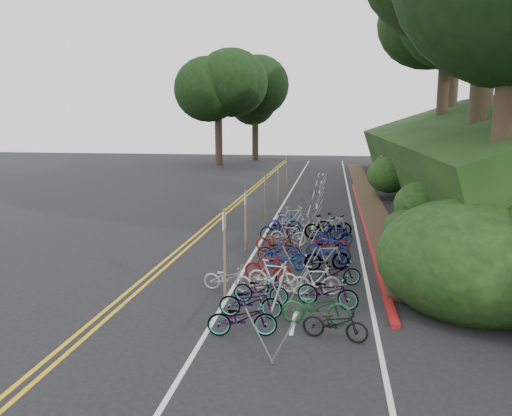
{
  "coord_description": "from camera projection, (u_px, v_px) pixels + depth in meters",
  "views": [
    {
      "loc": [
        4.0,
        -14.32,
        5.24
      ],
      "look_at": [
        0.63,
        7.57,
        1.3
      ],
      "focal_mm": 35.0,
      "sensor_mm": 36.0,
      "label": 1
    }
  ],
  "objects": [
    {
      "name": "red_curb",
      "position": [
        364.0,
        219.0,
        26.26
      ],
      "size": [
        0.25,
        28.0,
        0.1
      ],
      "primitive_type": "cube",
      "color": "maroon",
      "rests_on": "ground"
    },
    {
      "name": "bike_front",
      "position": [
        227.0,
        278.0,
        15.42
      ],
      "size": [
        0.72,
        1.6,
        0.81
      ],
      "primitive_type": "imported",
      "rotation": [
        0.0,
        0.0,
        1.45
      ],
      "color": "#9E9EA3",
      "rests_on": "ground"
    },
    {
      "name": "bike_racks_rest",
      "position": [
        313.0,
        200.0,
        27.5
      ],
      "size": [
        1.14,
        23.0,
        1.17
      ],
      "color": "gray",
      "rests_on": "ground"
    },
    {
      "name": "road_markings",
      "position": [
        264.0,
        225.0,
        25.18
      ],
      "size": [
        7.47,
        80.0,
        0.01
      ],
      "color": "gold",
      "rests_on": "ground"
    },
    {
      "name": "signposts_rest",
      "position": [
        272.0,
        186.0,
        28.73
      ],
      "size": [
        0.08,
        18.4,
        2.5
      ],
      "color": "brown",
      "rests_on": "ground"
    },
    {
      "name": "ground",
      "position": [
        199.0,
        291.0,
        15.45
      ],
      "size": [
        120.0,
        120.0,
        0.0
      ],
      "primitive_type": "plane",
      "color": "black",
      "rests_on": "ground"
    },
    {
      "name": "bike_valet",
      "position": [
        300.0,
        255.0,
        17.76
      ],
      "size": [
        3.5,
        14.37,
        1.09
      ],
      "color": "slate",
      "rests_on": "ground"
    },
    {
      "name": "bike_rack_front",
      "position": [
        280.0,
        299.0,
        12.15
      ],
      "size": [
        1.19,
        3.25,
        1.27
      ],
      "color": "gray",
      "rests_on": "ground"
    },
    {
      "name": "embankment",
      "position": [
        475.0,
        162.0,
        31.58
      ],
      "size": [
        14.3,
        48.14,
        9.11
      ],
      "color": "black",
      "rests_on": "ground"
    },
    {
      "name": "signpost_near",
      "position": [
        224.0,
        249.0,
        14.42
      ],
      "size": [
        0.08,
        0.4,
        2.74
      ],
      "color": "brown",
      "rests_on": "ground"
    }
  ]
}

